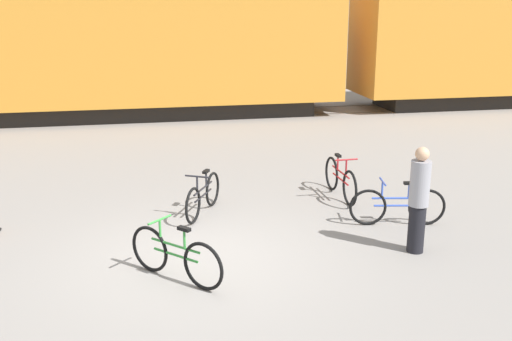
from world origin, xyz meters
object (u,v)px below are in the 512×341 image
at_px(bicycle_black, 203,196).
at_px(person_in_grey, 419,200).
at_px(bicycle_maroon, 340,180).
at_px(bicycle_green, 176,256).
at_px(freight_train, 158,31).
at_px(bicycle_blue, 397,206).

xyz_separation_m(bicycle_black, person_in_grey, (3.15, -2.40, 0.52)).
bearing_deg(bicycle_black, bicycle_maroon, 8.79).
bearing_deg(person_in_grey, bicycle_green, 19.99).
bearing_deg(freight_train, person_in_grey, -74.31).
distance_m(bicycle_maroon, person_in_grey, 2.90).
distance_m(bicycle_green, person_in_grey, 3.88).
relative_size(bicycle_blue, person_in_grey, 0.99).
height_order(freight_train, bicycle_black, freight_train).
distance_m(bicycle_maroon, bicycle_black, 2.88).
bearing_deg(bicycle_blue, bicycle_black, 159.60).
relative_size(bicycle_maroon, bicycle_black, 1.16).
xyz_separation_m(bicycle_green, bicycle_black, (0.69, 2.68, -0.02)).
relative_size(bicycle_green, person_in_grey, 0.75).
xyz_separation_m(freight_train, bicycle_black, (0.34, -10.01, -2.53)).
relative_size(bicycle_black, person_in_grey, 0.88).
distance_m(bicycle_blue, bicycle_maroon, 1.75).
bearing_deg(person_in_grey, bicycle_blue, -83.67).
distance_m(bicycle_blue, bicycle_green, 4.28).
height_order(freight_train, bicycle_green, freight_train).
relative_size(freight_train, person_in_grey, 22.41).
bearing_deg(bicycle_blue, bicycle_maroon, 106.32).
distance_m(bicycle_black, person_in_grey, 3.99).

